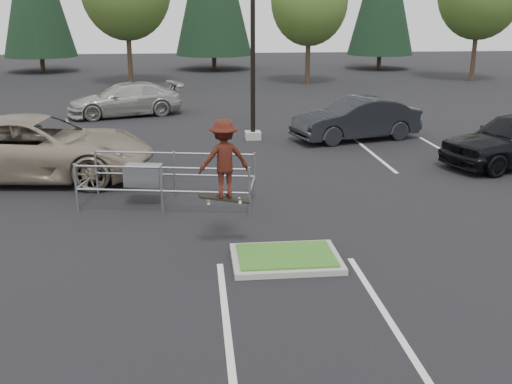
{
  "coord_description": "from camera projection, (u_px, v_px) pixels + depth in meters",
  "views": [
    {
      "loc": [
        -1.76,
        -11.16,
        4.96
      ],
      "look_at": [
        -0.46,
        1.5,
        1.04
      ],
      "focal_mm": 42.0,
      "sensor_mm": 36.0,
      "label": 1
    }
  ],
  "objects": [
    {
      "name": "stall_lines",
      "position": [
        211.0,
        182.0,
        17.84
      ],
      "size": [
        22.62,
        17.6,
        0.01
      ],
      "color": "silver",
      "rests_on": "ground"
    },
    {
      "name": "light_pole",
      "position": [
        253.0,
        19.0,
        22.36
      ],
      "size": [
        0.7,
        0.6,
        10.12
      ],
      "color": "#9E9C94",
      "rests_on": "ground"
    },
    {
      "name": "ground",
      "position": [
        286.0,
        261.0,
        12.24
      ],
      "size": [
        120.0,
        120.0,
        0.0
      ],
      "primitive_type": "plane",
      "color": "black",
      "rests_on": "ground"
    },
    {
      "name": "car_far_silver",
      "position": [
        127.0,
        99.0,
        28.64
      ],
      "size": [
        5.79,
        3.71,
        1.56
      ],
      "primitive_type": "imported",
      "rotation": [
        0.0,
        0.0,
        5.02
      ],
      "color": "#A2A29D",
      "rests_on": "ground"
    },
    {
      "name": "decid_c",
      "position": [
        309.0,
        4.0,
        39.65
      ],
      "size": [
        5.12,
        5.12,
        8.38
      ],
      "color": "#38281C",
      "rests_on": "ground"
    },
    {
      "name": "car_r_charc",
      "position": [
        356.0,
        119.0,
        23.37
      ],
      "size": [
        5.27,
        3.0,
        1.64
      ],
      "primitive_type": "imported",
      "rotation": [
        0.0,
        0.0,
        4.98
      ],
      "color": "black",
      "rests_on": "ground"
    },
    {
      "name": "grass_median",
      "position": [
        286.0,
        258.0,
        12.22
      ],
      "size": [
        2.2,
        1.6,
        0.16
      ],
      "color": "#9E9C94",
      "rests_on": "ground"
    },
    {
      "name": "skateboarder",
      "position": [
        223.0,
        159.0,
        12.41
      ],
      "size": [
        1.18,
        0.83,
        1.81
      ],
      "rotation": [
        0.0,
        0.0,
        3.37
      ],
      "color": "black",
      "rests_on": "ground"
    },
    {
      "name": "cart_corral",
      "position": [
        149.0,
        175.0,
        15.61
      ],
      "size": [
        4.66,
        2.38,
        1.26
      ],
      "rotation": [
        0.0,
        0.0,
        -0.18
      ],
      "color": "#93959B",
      "rests_on": "ground"
    },
    {
      "name": "car_l_tan",
      "position": [
        38.0,
        148.0,
        17.98
      ],
      "size": [
        7.14,
        3.87,
        1.9
      ],
      "primitive_type": "imported",
      "rotation": [
        0.0,
        0.0,
        1.46
      ],
      "color": "gray",
      "rests_on": "ground"
    }
  ]
}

